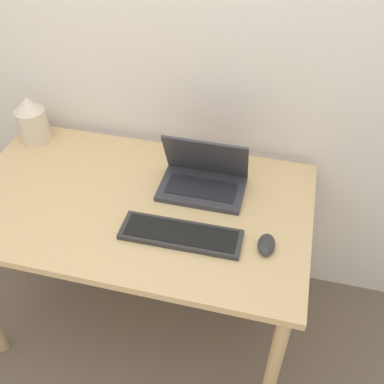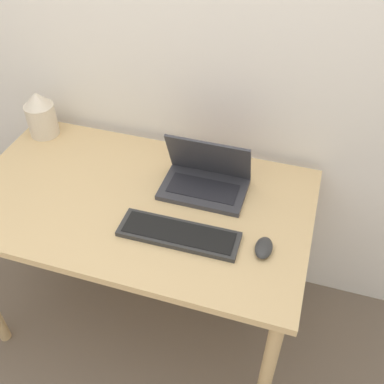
{
  "view_description": "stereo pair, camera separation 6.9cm",
  "coord_description": "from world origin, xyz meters",
  "views": [
    {
      "loc": [
        0.5,
        -0.76,
        1.93
      ],
      "look_at": [
        0.22,
        0.37,
        0.87
      ],
      "focal_mm": 42.0,
      "sensor_mm": 36.0,
      "label": 1
    },
    {
      "loc": [
        0.57,
        -0.74,
        1.93
      ],
      "look_at": [
        0.22,
        0.37,
        0.87
      ],
      "focal_mm": 42.0,
      "sensor_mm": 36.0,
      "label": 2
    }
  ],
  "objects": [
    {
      "name": "desk",
      "position": [
        0.0,
        0.38,
        0.68
      ],
      "size": [
        1.31,
        0.76,
        0.77
      ],
      "color": "tan",
      "rests_on": "ground_plane"
    },
    {
      "name": "laptop",
      "position": [
        0.23,
        0.52,
        0.82
      ],
      "size": [
        0.32,
        0.21,
        0.21
      ],
      "color": "#333338",
      "rests_on": "desk"
    },
    {
      "name": "keyboard",
      "position": [
        0.21,
        0.25,
        0.78
      ],
      "size": [
        0.42,
        0.13,
        0.02
      ],
      "color": "#2D2D2D",
      "rests_on": "desk"
    },
    {
      "name": "mouse",
      "position": [
        0.51,
        0.27,
        0.79
      ],
      "size": [
        0.06,
        0.1,
        0.03
      ],
      "color": "#2D2D2D",
      "rests_on": "desk"
    },
    {
      "name": "wall_back",
      "position": [
        0.0,
        0.82,
        1.25
      ],
      "size": [
        6.0,
        0.05,
        2.5
      ],
      "color": "white",
      "rests_on": "ground_plane"
    },
    {
      "name": "vase",
      "position": [
        -0.56,
        0.66,
        0.87
      ],
      "size": [
        0.13,
        0.13,
        0.21
      ],
      "color": "beige",
      "rests_on": "desk"
    }
  ]
}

